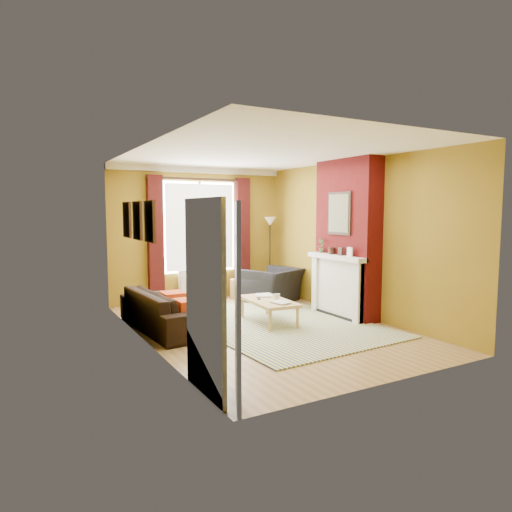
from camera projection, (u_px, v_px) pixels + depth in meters
name	position (u px, v px, depth m)	size (l,w,h in m)	color
ground	(263.00, 327.00, 7.43)	(5.50, 5.50, 0.00)	olive
room_walls	(288.00, 240.00, 7.84)	(3.82, 5.54, 2.83)	olive
striped_rug	(278.00, 324.00, 7.64)	(2.86, 3.82, 0.02)	#364596
sofa	(166.00, 310.00, 7.31)	(2.15, 0.84, 0.63)	black
armchair	(273.00, 285.00, 9.49)	(1.07, 0.93, 0.69)	black
coffee_table	(269.00, 302.00, 7.67)	(0.69, 1.26, 0.41)	tan
wicker_stool	(238.00, 289.00, 9.86)	(0.38, 0.38, 0.42)	olive
floor_lamp	(270.00, 234.00, 10.13)	(0.28, 0.28, 1.75)	black
book_a	(276.00, 303.00, 7.29)	(0.23, 0.31, 0.03)	#999999
book_b	(257.00, 295.00, 7.97)	(0.23, 0.32, 0.02)	#999999
mug	(277.00, 297.00, 7.65)	(0.11, 0.11, 0.10)	#999999
tv_remote	(259.00, 298.00, 7.73)	(0.10, 0.16, 0.02)	#28282B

